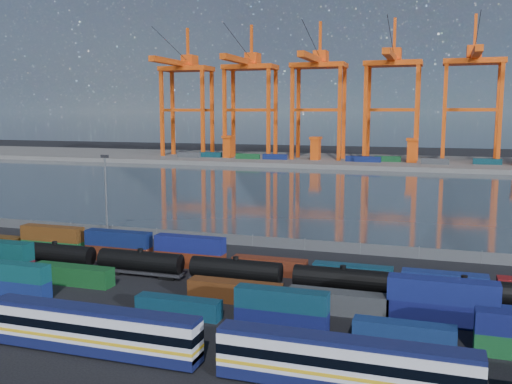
% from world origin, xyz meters
% --- Properties ---
extents(ground, '(700.00, 700.00, 0.00)m').
position_xyz_m(ground, '(0.00, 0.00, 0.00)').
color(ground, black).
rests_on(ground, ground).
extents(harbor_water, '(700.00, 700.00, 0.00)m').
position_xyz_m(harbor_water, '(0.00, 105.00, 0.01)').
color(harbor_water, '#2C3740').
rests_on(harbor_water, ground).
extents(far_quay, '(700.00, 70.00, 2.00)m').
position_xyz_m(far_quay, '(0.00, 210.00, 1.00)').
color(far_quay, '#514F4C').
rests_on(far_quay, ground).
extents(distant_mountains, '(2470.00, 1100.00, 520.00)m').
position_xyz_m(distant_mountains, '(63.02, 1600.00, 220.29)').
color(distant_mountains, '#1E2630').
rests_on(distant_mountains, ground).
extents(passenger_train, '(75.56, 2.91, 4.99)m').
position_xyz_m(passenger_train, '(25.43, -22.61, 2.51)').
color(passenger_train, silver).
rests_on(passenger_train, ground).
extents(container_row_south, '(138.89, 2.22, 4.73)m').
position_xyz_m(container_row_south, '(-15.66, -9.91, 2.16)').
color(container_row_south, '#36383A').
rests_on(container_row_south, ground).
extents(container_row_mid, '(142.48, 2.57, 5.48)m').
position_xyz_m(container_row_mid, '(0.59, -2.61, 2.00)').
color(container_row_mid, '#3A3D3F').
rests_on(container_row_mid, ground).
extents(container_row_north, '(128.67, 2.38, 5.08)m').
position_xyz_m(container_row_north, '(-17.23, 11.19, 1.99)').
color(container_row_north, '#111258').
rests_on(container_row_north, ground).
extents(tanker_string, '(91.46, 3.00, 4.29)m').
position_xyz_m(tanker_string, '(-2.40, 4.14, 2.15)').
color(tanker_string, black).
rests_on(tanker_string, ground).
extents(waterfront_fence, '(160.12, 0.12, 2.20)m').
position_xyz_m(waterfront_fence, '(-0.00, 28.00, 1.00)').
color(waterfront_fence, '#595B5E').
rests_on(waterfront_fence, ground).
extents(yard_light_mast, '(1.60, 0.40, 16.60)m').
position_xyz_m(yard_light_mast, '(-30.00, 26.00, 9.30)').
color(yard_light_mast, slate).
rests_on(yard_light_mast, ground).
extents(gantry_cranes, '(201.19, 50.29, 68.10)m').
position_xyz_m(gantry_cranes, '(-7.50, 203.19, 41.74)').
color(gantry_cranes, '#EE5010').
rests_on(gantry_cranes, ground).
extents(quay_containers, '(172.58, 10.99, 2.60)m').
position_xyz_m(quay_containers, '(-11.00, 195.46, 3.30)').
color(quay_containers, navy).
rests_on(quay_containers, far_quay).
extents(straddle_carriers, '(140.00, 7.00, 11.10)m').
position_xyz_m(straddle_carriers, '(-2.50, 200.00, 7.82)').
color(straddle_carriers, '#EE5010').
rests_on(straddle_carriers, far_quay).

